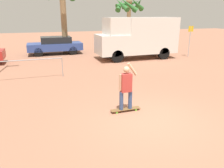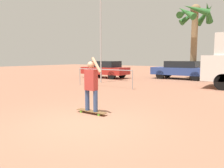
{
  "view_description": "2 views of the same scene",
  "coord_description": "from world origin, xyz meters",
  "views": [
    {
      "loc": [
        -3.25,
        -5.73,
        3.31
      ],
      "look_at": [
        -0.81,
        1.48,
        0.88
      ],
      "focal_mm": 35.0,
      "sensor_mm": 36.0,
      "label": 1
    },
    {
      "loc": [
        3.88,
        -4.23,
        1.74
      ],
      "look_at": [
        -0.19,
        1.6,
        0.9
      ],
      "focal_mm": 35.0,
      "sensor_mm": 36.0,
      "label": 2
    }
  ],
  "objects": [
    {
      "name": "parked_car_blue",
      "position": [
        -1.82,
        13.92,
        0.8
      ],
      "size": [
        4.57,
        1.9,
        1.5
      ],
      "color": "black",
      "rests_on": "ground_plane"
    },
    {
      "name": "skateboard",
      "position": [
        -0.5,
        0.9,
        0.07
      ],
      "size": [
        1.09,
        0.22,
        0.09
      ],
      "color": "brown",
      "rests_on": "ground_plane"
    },
    {
      "name": "street_sign",
      "position": [
        8.37,
        9.13,
        1.57
      ],
      "size": [
        0.44,
        0.06,
        2.45
      ],
      "color": "#B7B7BC",
      "rests_on": "ground_plane"
    },
    {
      "name": "palm_tree_near_van",
      "position": [
        6.34,
        17.1,
        4.04
      ],
      "size": [
        3.18,
        3.26,
        5.07
      ],
      "color": "#8E704C",
      "rests_on": "ground_plane"
    },
    {
      "name": "camper_van",
      "position": [
        4.13,
        9.86,
        1.71
      ],
      "size": [
        6.15,
        2.26,
        3.12
      ],
      "color": "black",
      "rests_on": "ground_plane"
    },
    {
      "name": "ground_plane",
      "position": [
        0.0,
        0.0,
        0.0
      ],
      "size": [
        80.0,
        80.0,
        0.0
      ],
      "primitive_type": "plane",
      "color": "#A36B51"
    },
    {
      "name": "plaza_railing_segment",
      "position": [
        -4.07,
        6.29,
        0.9
      ],
      "size": [
        4.02,
        0.05,
        1.08
      ],
      "color": "#99999E",
      "rests_on": "ground_plane"
    },
    {
      "name": "person_skateboarder",
      "position": [
        -0.5,
        0.9,
        0.96
      ],
      "size": [
        0.66,
        0.22,
        1.68
      ],
      "color": "#384C7A",
      "rests_on": "skateboard"
    }
  ]
}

